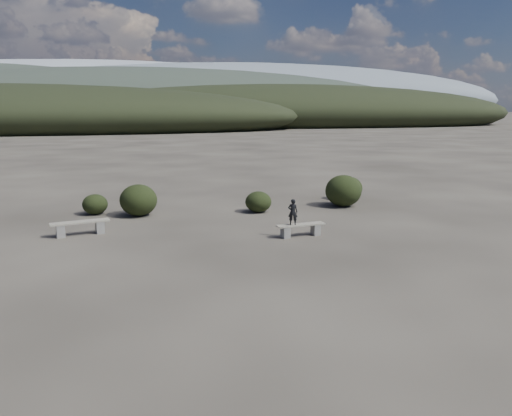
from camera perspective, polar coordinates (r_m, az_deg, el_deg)
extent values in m
plane|color=#2E2923|center=(12.31, 0.09, -8.31)|extent=(1200.00, 1200.00, 0.00)
cube|color=slate|center=(17.50, -21.45, -2.46)|extent=(0.34, 0.42, 0.42)
cube|color=slate|center=(17.64, -17.41, -2.09)|extent=(0.34, 0.42, 0.42)
cube|color=gray|center=(17.51, -19.47, -1.53)|extent=(1.92, 0.82, 0.05)
cube|color=slate|center=(16.26, 3.39, -2.79)|extent=(0.27, 0.35, 0.37)
cube|color=slate|center=(16.73, 6.82, -2.45)|extent=(0.27, 0.35, 0.37)
cube|color=gray|center=(16.44, 5.14, -1.92)|extent=(1.68, 0.57, 0.05)
imported|color=black|center=(16.21, 4.23, -0.45)|extent=(0.36, 0.30, 0.86)
ellipsoid|color=black|center=(20.81, -17.92, 0.41)|extent=(0.99, 0.99, 0.81)
ellipsoid|color=black|center=(20.03, -13.28, 0.88)|extent=(1.45, 1.45, 1.24)
ellipsoid|color=black|center=(20.21, 0.27, 0.71)|extent=(1.06, 1.06, 0.85)
ellipsoid|color=black|center=(21.73, 9.95, 1.96)|extent=(1.55, 1.55, 1.35)
ellipsoid|color=black|center=(23.52, 10.54, 2.26)|extent=(1.26, 1.26, 1.05)
ellipsoid|color=black|center=(103.74, -25.93, 9.34)|extent=(110.00, 40.00, 12.00)
ellipsoid|color=black|center=(127.00, 4.20, 10.77)|extent=(120.00, 44.00, 14.00)
ellipsoid|color=#2E382E|center=(171.32, -12.48, 11.41)|extent=(190.00, 64.00, 24.00)
ellipsoid|color=slate|center=(319.71, 0.02, 12.27)|extent=(340.00, 110.00, 44.00)
ellipsoid|color=#979FAA|center=(412.29, -17.30, 11.92)|extent=(460.00, 140.00, 56.00)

